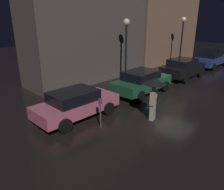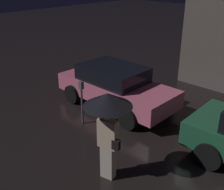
% 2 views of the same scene
% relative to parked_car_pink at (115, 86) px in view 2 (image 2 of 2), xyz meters
% --- Properties ---
extents(parked_car_pink, '(4.01, 1.88, 1.35)m').
position_rel_parked_car_pink_xyz_m(parked_car_pink, '(0.00, 0.00, 0.00)').
color(parked_car_pink, '#DB6684').
rests_on(parked_car_pink, ground).
extents(pedestrian_with_umbrella, '(0.99, 0.99, 2.00)m').
position_rel_parked_car_pink_xyz_m(pedestrian_with_umbrella, '(2.29, -2.67, 0.86)').
color(pedestrian_with_umbrella, beige).
rests_on(pedestrian_with_umbrella, ground).
extents(parking_meter, '(0.12, 0.10, 1.33)m').
position_rel_parked_car_pink_xyz_m(parking_meter, '(0.13, -1.53, 0.11)').
color(parking_meter, '#4C5154').
rests_on(parking_meter, ground).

